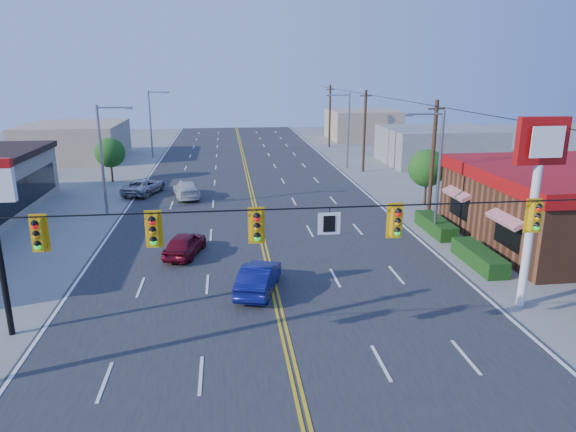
{
  "coord_description": "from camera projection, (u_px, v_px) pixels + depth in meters",
  "views": [
    {
      "loc": [
        -2.13,
        -15.97,
        10.36
      ],
      "look_at": [
        1.34,
        12.36,
        2.2
      ],
      "focal_mm": 32.0,
      "sensor_mm": 36.0,
      "label": 1
    }
  ],
  "objects": [
    {
      "name": "tree_west",
      "position": [
        110.0,
        153.0,
        48.5
      ],
      "size": [
        2.8,
        2.8,
        4.2
      ],
      "color": "#47301E",
      "rests_on": "ground"
    },
    {
      "name": "streetlight_nw",
      "position": [
        152.0,
        120.0,
        61.64
      ],
      "size": [
        2.55,
        0.25,
        8.0
      ],
      "color": "gray",
      "rests_on": "ground"
    },
    {
      "name": "streetlight_se",
      "position": [
        436.0,
        168.0,
        31.72
      ],
      "size": [
        2.55,
        0.25,
        8.0
      ],
      "color": "gray",
      "rests_on": "ground"
    },
    {
      "name": "utility_pole_near",
      "position": [
        432.0,
        161.0,
        35.79
      ],
      "size": [
        0.28,
        0.28,
        8.4
      ],
      "primitive_type": "cylinder",
      "color": "#47301E",
      "rests_on": "ground"
    },
    {
      "name": "car_silver",
      "position": [
        144.0,
        187.0,
        44.04
      ],
      "size": [
        3.7,
        5.26,
        1.33
      ],
      "primitive_type": "imported",
      "rotation": [
        0.0,
        0.0,
        2.8
      ],
      "color": "#A0A0A5",
      "rests_on": "ground"
    },
    {
      "name": "streetlight_sw",
      "position": [
        104.0,
        154.0,
        36.83
      ],
      "size": [
        2.55,
        0.25,
        8.0
      ],
      "color": "gray",
      "rests_on": "ground"
    },
    {
      "name": "bld_east_far",
      "position": [
        362.0,
        125.0,
        79.12
      ],
      "size": [
        10.0,
        10.0,
        4.4
      ],
      "primitive_type": "cube",
      "color": "tan",
      "rests_on": "ground"
    },
    {
      "name": "bld_east_mid",
      "position": [
        438.0,
        146.0,
        58.53
      ],
      "size": [
        12.0,
        10.0,
        4.0
      ],
      "primitive_type": "cube",
      "color": "gray",
      "rests_on": "ground"
    },
    {
      "name": "kfc_pylon",
      "position": [
        537.0,
        175.0,
        21.78
      ],
      "size": [
        2.2,
        0.36,
        8.5
      ],
      "color": "white",
      "rests_on": "ground"
    },
    {
      "name": "car_magenta",
      "position": [
        185.0,
        245.0,
        29.43
      ],
      "size": [
        2.57,
        4.25,
        1.35
      ],
      "primitive_type": "imported",
      "rotation": [
        0.0,
        0.0,
        2.88
      ],
      "color": "maroon",
      "rests_on": "ground"
    },
    {
      "name": "road",
      "position": [
        257.0,
        217.0,
        37.41
      ],
      "size": [
        20.0,
        120.0,
        0.06
      ],
      "primitive_type": "cube",
      "color": "#2D2D30",
      "rests_on": "ground"
    },
    {
      "name": "utility_pole_mid",
      "position": [
        364.0,
        132.0,
        52.96
      ],
      "size": [
        0.28,
        0.28,
        8.4
      ],
      "primitive_type": "cylinder",
      "color": "#47301E",
      "rests_on": "ground"
    },
    {
      "name": "car_blue",
      "position": [
        259.0,
        279.0,
        24.6
      ],
      "size": [
        2.61,
        4.5,
        1.4
      ],
      "primitive_type": "imported",
      "rotation": [
        0.0,
        0.0,
        2.86
      ],
      "color": "navy",
      "rests_on": "ground"
    },
    {
      "name": "signal_span",
      "position": [
        290.0,
        241.0,
        16.98
      ],
      "size": [
        24.32,
        0.34,
        9.0
      ],
      "color": "#47301E",
      "rests_on": "ground"
    },
    {
      "name": "ground",
      "position": [
        293.0,
        370.0,
        18.33
      ],
      "size": [
        160.0,
        160.0,
        0.0
      ],
      "primitive_type": "plane",
      "color": "gray",
      "rests_on": "ground"
    },
    {
      "name": "car_white",
      "position": [
        186.0,
        190.0,
        42.76
      ],
      "size": [
        2.7,
        4.99,
        1.37
      ],
      "primitive_type": "imported",
      "rotation": [
        0.0,
        0.0,
        3.31
      ],
      "color": "silver",
      "rests_on": "ground"
    },
    {
      "name": "utility_pole_far",
      "position": [
        330.0,
        116.0,
        70.14
      ],
      "size": [
        0.28,
        0.28,
        8.4
      ],
      "primitive_type": "cylinder",
      "color": "#47301E",
      "rests_on": "ground"
    },
    {
      "name": "bld_west_far",
      "position": [
        75.0,
        141.0,
        61.23
      ],
      "size": [
        11.0,
        12.0,
        4.2
      ],
      "primitive_type": "cube",
      "color": "tan",
      "rests_on": "ground"
    },
    {
      "name": "streetlight_ne",
      "position": [
        347.0,
        127.0,
        54.62
      ],
      "size": [
        2.55,
        0.25,
        8.0
      ],
      "color": "gray",
      "rests_on": "ground"
    },
    {
      "name": "tree_kfc_rear",
      "position": [
        427.0,
        168.0,
        40.1
      ],
      "size": [
        2.94,
        2.94,
        4.41
      ],
      "color": "#47301E",
      "rests_on": "ground"
    }
  ]
}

